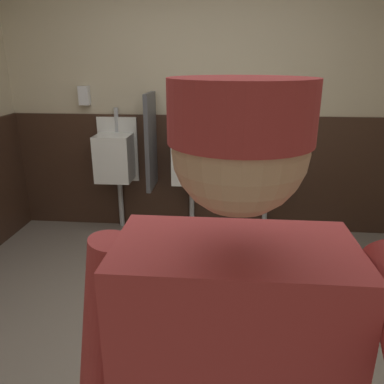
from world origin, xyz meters
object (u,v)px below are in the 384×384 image
object	(u,v)px
urinal_left	(115,157)
urinal_right	(269,160)
soap_dispenser	(84,96)
urinal_middle	(191,158)

from	to	relation	value
urinal_left	urinal_right	xyz separation A→B (m)	(1.50, 0.00, 0.00)
urinal_left	soap_dispenser	distance (m)	0.66
urinal_left	urinal_right	distance (m)	1.50
urinal_middle	soap_dispenser	world-z (taller)	soap_dispenser
urinal_right	soap_dispenser	distance (m)	1.90
urinal_right	soap_dispenser	size ratio (longest dim) A/B	6.89
urinal_right	soap_dispenser	bearing A→B (deg)	176.21
urinal_left	soap_dispenser	size ratio (longest dim) A/B	6.89
urinal_middle	urinal_left	bearing A→B (deg)	180.00
urinal_middle	soap_dispenser	distance (m)	1.21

